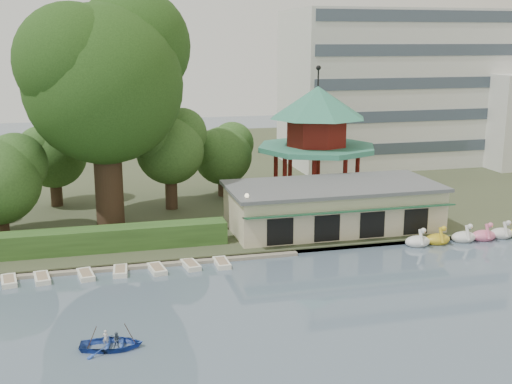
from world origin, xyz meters
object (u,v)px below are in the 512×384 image
object	(u,v)px
pavilion	(317,132)
dock	(75,270)
boathouse	(333,206)
big_tree	(105,72)
rowboat_with_passengers	(111,340)

from	to	relation	value
pavilion	dock	bearing A→B (deg)	-148.34
dock	boathouse	distance (m)	22.62
boathouse	big_tree	world-z (taller)	big_tree
dock	rowboat_with_passengers	distance (m)	13.27
boathouse	dock	bearing A→B (deg)	-167.76
dock	boathouse	xyz separation A→B (m)	(22.00, 4.77, 2.25)
dock	pavilion	world-z (taller)	pavilion
pavilion	rowboat_with_passengers	bearing A→B (deg)	-128.00
dock	big_tree	distance (m)	17.94
dock	big_tree	world-z (taller)	big_tree
big_tree	boathouse	bearing A→B (deg)	-18.38
boathouse	pavilion	bearing A→B (deg)	78.72
dock	big_tree	xyz separation A→B (m)	(3.19, 11.02, 13.79)
boathouse	big_tree	distance (m)	22.94
dock	pavilion	size ratio (longest dim) A/B	2.52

